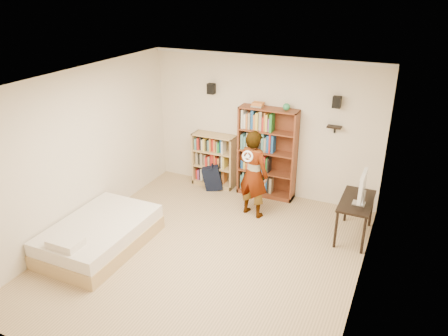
{
  "coord_description": "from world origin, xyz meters",
  "views": [
    {
      "loc": [
        2.61,
        -5.06,
        3.95
      ],
      "look_at": [
        0.04,
        0.6,
        1.24
      ],
      "focal_mm": 35.0,
      "sensor_mm": 36.0,
      "label": 1
    }
  ],
  "objects_px": {
    "computer_desk": "(354,218)",
    "person": "(253,174)",
    "low_bookshelf": "(214,160)",
    "tall_bookshelf": "(267,153)",
    "daybed": "(100,232)"
  },
  "relations": [
    {
      "from": "daybed",
      "to": "person",
      "type": "xyz_separation_m",
      "value": [
        1.82,
        2.0,
        0.52
      ]
    },
    {
      "from": "computer_desk",
      "to": "person",
      "type": "bearing_deg",
      "value": 179.94
    },
    {
      "from": "low_bookshelf",
      "to": "computer_desk",
      "type": "distance_m",
      "value": 3.08
    },
    {
      "from": "computer_desk",
      "to": "daybed",
      "type": "xyz_separation_m",
      "value": [
        -3.6,
        -1.99,
        -0.06
      ]
    },
    {
      "from": "low_bookshelf",
      "to": "daybed",
      "type": "distance_m",
      "value": 2.92
    },
    {
      "from": "low_bookshelf",
      "to": "person",
      "type": "height_order",
      "value": "person"
    },
    {
      "from": "low_bookshelf",
      "to": "daybed",
      "type": "bearing_deg",
      "value": -102.95
    },
    {
      "from": "computer_desk",
      "to": "person",
      "type": "relative_size",
      "value": 0.62
    },
    {
      "from": "tall_bookshelf",
      "to": "low_bookshelf",
      "type": "relative_size",
      "value": 1.61
    },
    {
      "from": "tall_bookshelf",
      "to": "low_bookshelf",
      "type": "bearing_deg",
      "value": -179.92
    },
    {
      "from": "computer_desk",
      "to": "person",
      "type": "distance_m",
      "value": 1.85
    },
    {
      "from": "low_bookshelf",
      "to": "person",
      "type": "bearing_deg",
      "value": -35.65
    },
    {
      "from": "low_bookshelf",
      "to": "daybed",
      "type": "height_order",
      "value": "low_bookshelf"
    },
    {
      "from": "person",
      "to": "low_bookshelf",
      "type": "bearing_deg",
      "value": -21.88
    },
    {
      "from": "tall_bookshelf",
      "to": "daybed",
      "type": "height_order",
      "value": "tall_bookshelf"
    }
  ]
}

